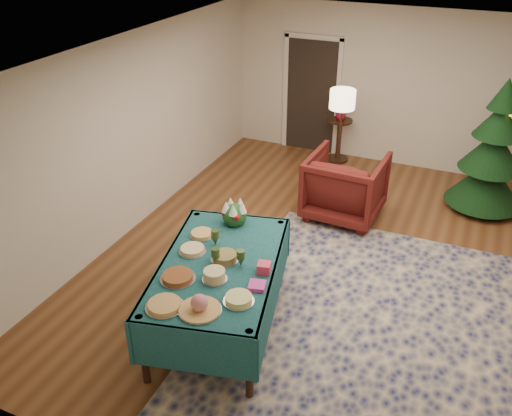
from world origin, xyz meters
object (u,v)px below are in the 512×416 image
at_px(armchair, 345,183).
at_px(floor_lamp, 342,105).
at_px(christmas_tree, 493,153).
at_px(side_table, 339,141).
at_px(gift_box, 264,268).
at_px(buffet_table, 219,276).
at_px(potted_plant, 341,114).

distance_m(armchair, floor_lamp, 1.30).
bearing_deg(christmas_tree, floor_lamp, -175.15).
bearing_deg(side_table, armchair, -71.53).
bearing_deg(christmas_tree, armchair, -149.73).
height_order(gift_box, side_table, gift_box).
bearing_deg(buffet_table, armchair, 78.49).
bearing_deg(potted_plant, christmas_tree, -18.07).
bearing_deg(buffet_table, side_table, 90.65).
xyz_separation_m(gift_box, side_table, (-0.55, 4.77, -0.50)).
height_order(buffet_table, potted_plant, potted_plant).
relative_size(buffet_table, christmas_tree, 1.15).
bearing_deg(gift_box, armchair, 88.12).
height_order(gift_box, armchair, armchair).
height_order(gift_box, floor_lamp, floor_lamp).
bearing_deg(buffet_table, potted_plant, 90.65).
height_order(side_table, christmas_tree, christmas_tree).
bearing_deg(floor_lamp, christmas_tree, 4.85).
height_order(floor_lamp, potted_plant, floor_lamp).
height_order(floor_lamp, christmas_tree, christmas_tree).
relative_size(buffet_table, side_table, 3.00).
distance_m(buffet_table, potted_plant, 4.82).
bearing_deg(gift_box, christmas_tree, 63.36).
bearing_deg(armchair, potted_plant, -68.94).
height_order(floor_lamp, side_table, floor_lamp).
xyz_separation_m(potted_plant, christmas_tree, (2.53, -0.83, 0.03)).
height_order(buffet_table, christmas_tree, christmas_tree).
bearing_deg(christmas_tree, buffet_table, -121.80).
xyz_separation_m(floor_lamp, christmas_tree, (2.26, 0.19, -0.47)).
relative_size(floor_lamp, christmas_tree, 0.80).
distance_m(gift_box, potted_plant, 4.81).
xyz_separation_m(armchair, potted_plant, (-0.64, 1.93, 0.34)).
bearing_deg(potted_plant, gift_box, -83.43).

